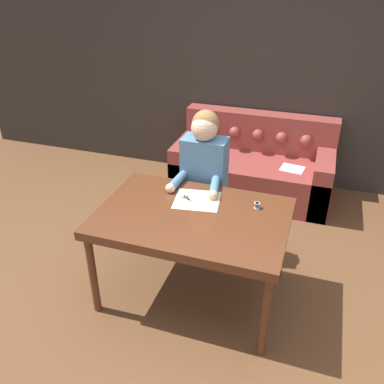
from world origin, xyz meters
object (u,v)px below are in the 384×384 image
dining_table (192,222)px  person (204,182)px  couch (253,167)px  scissors (188,199)px  thread_spool (257,205)px

dining_table → person: bearing=99.4°
dining_table → couch: couch is taller
scissors → thread_spool: 0.54m
dining_table → couch: 1.90m
person → scissors: 0.45m
couch → thread_spool: size_ratio=39.03×
thread_spool → couch: bearing=100.8°
dining_table → thread_spool: size_ratio=31.37×
dining_table → thread_spool: 0.50m
couch → thread_spool: bearing=-79.2°
dining_table → thread_spool: thread_spool is taller
person → scissors: person is taller
couch → thread_spool: (0.31, -1.62, 0.48)m
person → thread_spool: bearing=-36.3°
scissors → dining_table: bearing=-61.8°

